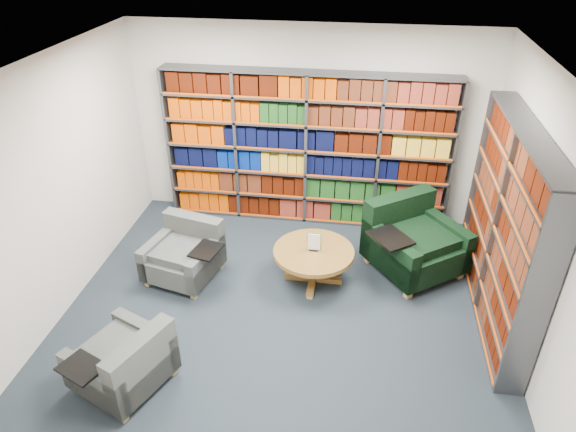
# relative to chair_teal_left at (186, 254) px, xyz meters

# --- Properties ---
(room_shell) EXTENTS (5.02, 5.02, 2.82)m
(room_shell) POSITION_rel_chair_teal_left_xyz_m (1.32, -0.73, 1.11)
(room_shell) COLOR black
(room_shell) RESTS_ON ground
(bookshelf_back) EXTENTS (4.00, 0.28, 2.20)m
(bookshelf_back) POSITION_rel_chair_teal_left_xyz_m (1.32, 1.61, 0.80)
(bookshelf_back) COLOR #47494F
(bookshelf_back) RESTS_ON ground
(bookshelf_right) EXTENTS (0.28, 2.50, 2.20)m
(bookshelf_right) POSITION_rel_chair_teal_left_xyz_m (3.66, -0.13, 0.80)
(bookshelf_right) COLOR #47494F
(bookshelf_right) RESTS_ON ground
(chair_teal_left) EXTENTS (1.03, 0.96, 0.73)m
(chair_teal_left) POSITION_rel_chair_teal_left_xyz_m (0.00, 0.00, 0.00)
(chair_teal_left) COLOR #071E3B
(chair_teal_left) RESTS_ON ground
(chair_green_right) EXTENTS (1.40, 1.40, 0.91)m
(chair_green_right) POSITION_rel_chair_teal_left_xyz_m (2.79, 0.59, 0.07)
(chair_green_right) COLOR black
(chair_green_right) RESTS_ON ground
(chair_teal_front) EXTENTS (1.03, 1.05, 0.71)m
(chair_teal_front) POSITION_rel_chair_teal_left_xyz_m (0.02, -1.84, -0.01)
(chair_teal_front) COLOR #071E3B
(chair_teal_front) RESTS_ON ground
(coffee_table) EXTENTS (0.99, 0.99, 0.69)m
(coffee_table) POSITION_rel_chair_teal_left_xyz_m (1.60, 0.08, 0.08)
(coffee_table) COLOR brown
(coffee_table) RESTS_ON ground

